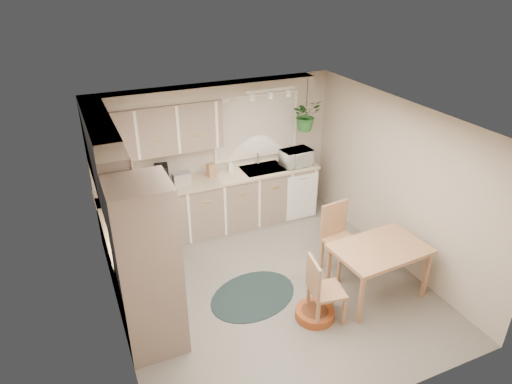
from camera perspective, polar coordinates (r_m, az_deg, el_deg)
floor at (r=6.47m, az=1.85°, el=-11.76°), size 4.20×4.20×0.00m
ceiling at (r=5.32m, az=2.24°, el=8.91°), size 4.20×4.20×0.00m
wall_back at (r=7.56m, az=-4.91°, el=4.71°), size 4.00×0.04×2.40m
wall_front at (r=4.35m, az=14.49°, el=-14.84°), size 4.00×0.04×2.40m
wall_left at (r=5.36m, az=-17.77°, el=-6.57°), size 0.04×4.20×2.40m
wall_right at (r=6.82m, az=17.35°, el=0.99°), size 0.04×4.20×2.40m
base_cab_left at (r=6.52m, az=-15.30°, el=-7.63°), size 0.60×1.85×0.90m
base_cab_back at (r=7.56m, az=-5.36°, el=-1.59°), size 3.60×0.60×0.90m
counter_left at (r=6.27m, az=-15.72°, el=-4.07°), size 0.64×1.89×0.04m
counter_back at (r=7.34m, az=-5.49°, el=1.61°), size 3.64×0.64×0.04m
oven_stack at (r=5.15m, az=-13.37°, el=-9.41°), size 0.65×0.65×2.10m
wall_oven_face at (r=5.20m, az=-9.89°, el=-8.67°), size 0.02×0.56×0.58m
upper_cab_left at (r=5.98m, az=-18.26°, el=3.74°), size 0.35×2.00×0.75m
upper_cab_back at (r=6.94m, az=-12.49°, el=7.64°), size 2.00×0.35×0.75m
soffit_left at (r=5.82m, az=-19.17°, el=8.00°), size 0.30×2.00×0.20m
soffit_back at (r=7.02m, az=-6.42°, el=12.37°), size 3.60×0.30×0.20m
cooktop at (r=5.77m, az=-14.69°, el=-6.55°), size 0.52×0.58×0.02m
range_hood at (r=5.54m, az=-15.43°, el=-2.65°), size 0.40×0.60×0.14m
window_blinds at (r=7.63m, az=0.06°, el=8.23°), size 1.40×0.02×1.00m
window_frame at (r=7.64m, az=0.03°, el=8.25°), size 1.50×0.02×1.10m
sink at (r=7.66m, az=0.88°, el=2.67°), size 0.70×0.48×0.10m
dishwasher_front at (r=7.86m, az=5.78°, el=-0.63°), size 0.58×0.02×0.83m
track_light_bar at (r=6.97m, az=1.84°, el=12.67°), size 0.80×0.04×0.04m
wall_clock at (r=7.27m, az=-3.99°, el=11.99°), size 0.30×0.03×0.30m
dining_table at (r=6.33m, az=14.89°, el=-9.54°), size 1.25×0.87×0.75m
chair_left at (r=5.78m, az=8.88°, el=-11.90°), size 0.48×0.48×0.90m
chair_back at (r=6.61m, az=10.76°, el=-5.95°), size 0.53×0.53×1.02m
braided_rug at (r=6.31m, az=-0.36°, el=-12.82°), size 1.47×1.27×0.01m
pet_bed at (r=6.01m, az=7.35°, el=-14.84°), size 0.58×0.58×0.11m
microwave at (r=7.73m, az=5.06°, el=4.51°), size 0.53×0.32×0.34m
soap_bottle at (r=7.56m, az=-3.21°, el=3.00°), size 0.09×0.19×0.08m
hanging_plant at (r=7.58m, az=6.26°, el=9.13°), size 0.52×0.56×0.40m
coffee_maker at (r=7.09m, az=-11.67°, el=1.95°), size 0.24×0.27×0.36m
toaster at (r=7.20m, az=-9.29°, el=1.75°), size 0.28×0.16×0.17m
knife_block at (r=7.34m, az=-5.69°, el=2.73°), size 0.13×0.13×0.23m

